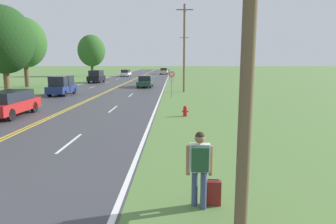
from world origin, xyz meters
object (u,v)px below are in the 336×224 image
at_px(car_dark_green_sedan_mid_near, 145,81).
at_px(car_dark_blue_van_approaching, 62,85).
at_px(tree_left_verge, 3,40).
at_px(suitcase, 213,193).
at_px(fire_hydrant, 185,111).
at_px(car_white_hatchback_receding, 126,73).
at_px(car_black_suv_mid_far, 96,76).
at_px(tree_mid_treeline, 24,43).
at_px(traffic_sign, 172,78).
at_px(car_champagne_sedan_distant, 164,71).
at_px(hitchhiker_person, 200,162).
at_px(car_red_suv_nearest, 9,103).
at_px(tree_right_cluster, 91,51).

bearing_deg(car_dark_green_sedan_mid_near, car_dark_blue_van_approaching, -37.20).
bearing_deg(car_dark_green_sedan_mid_near, tree_left_verge, -50.64).
height_order(suitcase, fire_hydrant, fire_hydrant).
height_order(fire_hydrant, tree_left_verge, tree_left_verge).
bearing_deg(car_white_hatchback_receding, car_black_suv_mid_far, 178.29).
distance_m(suitcase, tree_mid_treeline, 38.99).
bearing_deg(car_white_hatchback_receding, suitcase, -166.18).
xyz_separation_m(traffic_sign, car_white_hatchback_receding, (-10.66, 39.40, -1.07)).
distance_m(car_black_suv_mid_far, car_champagne_sedan_distant, 32.53).
bearing_deg(hitchhiker_person, car_champagne_sedan_distant, 4.24).
bearing_deg(traffic_sign, hitchhiker_person, -87.77).
xyz_separation_m(car_red_suv_nearest, car_dark_green_sedan_mid_near, (6.39, 21.45, -0.08)).
bearing_deg(car_white_hatchback_receding, car_dark_blue_van_approaching, -177.85).
height_order(tree_mid_treeline, car_dark_blue_van_approaching, tree_mid_treeline).
bearing_deg(tree_right_cluster, traffic_sign, -65.57).
bearing_deg(car_champagne_sedan_distant, hitchhiker_person, 4.92).
distance_m(suitcase, tree_right_cluster, 65.67).
relative_size(hitchhiker_person, fire_hydrant, 2.74).
height_order(hitchhiker_person, suitcase, hitchhiker_person).
bearing_deg(fire_hydrant, car_red_suv_nearest, -178.46).
distance_m(tree_mid_treeline, car_white_hatchback_receding, 29.72).
xyz_separation_m(tree_left_verge, car_red_suv_nearest, (6.35, -11.16, -4.56)).
distance_m(hitchhiker_person, car_dark_green_sedan_mid_near, 33.30).
xyz_separation_m(tree_left_verge, tree_mid_treeline, (-3.00, 10.15, 0.34)).
bearing_deg(suitcase, tree_right_cluster, 19.26).
relative_size(traffic_sign, car_dark_green_sedan_mid_near, 0.52).
relative_size(tree_left_verge, car_black_suv_mid_far, 1.96).
bearing_deg(tree_mid_treeline, car_red_suv_nearest, -66.30).
bearing_deg(car_dark_blue_van_approaching, car_red_suv_nearest, -173.01).
xyz_separation_m(hitchhiker_person, car_dark_green_sedan_mid_near, (-4.41, 33.01, -0.34)).
bearing_deg(suitcase, car_dark_blue_van_approaching, 29.53).
height_order(traffic_sign, tree_left_verge, tree_left_verge).
bearing_deg(car_dark_green_sedan_mid_near, car_white_hatchback_receding, -165.30).
xyz_separation_m(fire_hydrant, car_black_suv_mid_far, (-13.14, 29.32, 0.68)).
xyz_separation_m(traffic_sign, tree_left_verge, (-16.32, 1.26, 3.55)).
xyz_separation_m(suitcase, tree_mid_treeline, (-20.50, 32.71, 5.46)).
xyz_separation_m(hitchhiker_person, tree_left_verge, (-17.15, 22.72, 4.30)).
xyz_separation_m(car_dark_blue_van_approaching, car_white_hatchback_receding, (0.41, 37.57, -0.19)).
bearing_deg(car_red_suv_nearest, tree_mid_treeline, 23.41).
xyz_separation_m(car_dark_green_sedan_mid_near, car_black_suv_mid_far, (-8.63, 8.16, 0.24)).
height_order(hitchhiker_person, car_dark_green_sedan_mid_near, hitchhiker_person).
xyz_separation_m(suitcase, fire_hydrant, (-0.25, 11.70, 0.04)).
bearing_deg(tree_left_verge, traffic_sign, -4.41).
bearing_deg(car_champagne_sedan_distant, tree_left_verge, -13.33).
bearing_deg(car_black_suv_mid_far, suitcase, -161.44).
bearing_deg(car_dark_blue_van_approaching, car_champagne_sedan_distant, -8.36).
relative_size(car_dark_green_sedan_mid_near, car_champagne_sedan_distant, 1.01).
relative_size(hitchhiker_person, suitcase, 2.81).
height_order(fire_hydrant, car_red_suv_nearest, car_red_suv_nearest).
height_order(tree_mid_treeline, car_champagne_sedan_distant, tree_mid_treeline).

